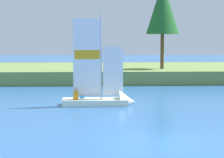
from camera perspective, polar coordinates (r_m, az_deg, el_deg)
ground_plane at (r=15.56m, az=6.42°, el=-8.41°), size 200.00×200.00×0.00m
shore_bank at (r=42.92m, az=0.53°, el=0.92°), size 80.00×15.92×1.14m
shoreline_tree_left at (r=39.22m, az=6.65°, el=9.30°), size 2.90×2.90×7.84m
sailboat at (r=24.51m, az=-0.57°, el=-2.53°), size 4.13×1.59×5.76m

